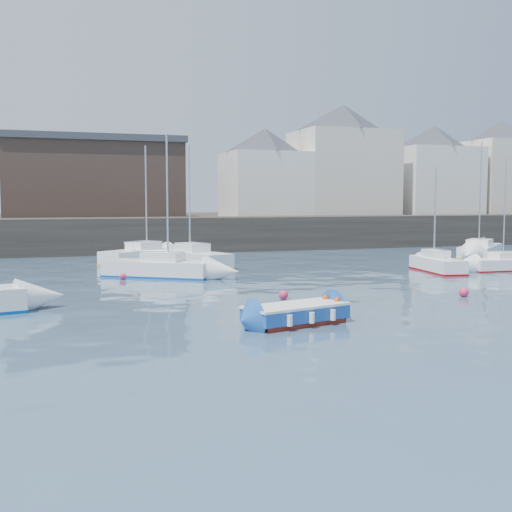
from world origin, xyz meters
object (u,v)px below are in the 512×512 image
object	(u,v)px
buoy_near	(283,299)
blue_dinghy	(296,313)
sailboat_g	(480,250)
buoy_far	(123,279)
sailboat_c	(437,264)
sailboat_d	(510,264)
sailboat_f	(195,258)
buoy_mid	(464,297)
sailboat_b	(159,268)
sailboat_h	(141,255)

from	to	relation	value
buoy_near	blue_dinghy	bearing A→B (deg)	-106.89
sailboat_g	buoy_far	world-z (taller)	sailboat_g
sailboat_c	sailboat_d	world-z (taller)	sailboat_d
buoy_near	buoy_far	world-z (taller)	buoy_near
sailboat_d	buoy_near	size ratio (longest dim) A/B	16.31
sailboat_f	buoy_mid	distance (m)	19.42
sailboat_c	sailboat_f	bearing A→B (deg)	149.57
sailboat_b	buoy_mid	xyz separation A→B (m)	(12.11, -12.19, -0.54)
sailboat_b	sailboat_c	size ratio (longest dim) A/B	1.26
sailboat_b	sailboat_h	world-z (taller)	sailboat_h
sailboat_b	buoy_far	size ratio (longest dim) A/B	21.46
buoy_far	sailboat_c	bearing A→B (deg)	-7.33
sailboat_g	buoy_near	size ratio (longest dim) A/B	20.53
sailboat_b	buoy_near	xyz separation A→B (m)	(3.87, -10.19, -0.54)
sailboat_d	sailboat_g	size ratio (longest dim) A/B	0.79
sailboat_f	buoy_near	distance (m)	15.36
sailboat_b	buoy_near	world-z (taller)	sailboat_b
sailboat_h	sailboat_c	bearing A→B (deg)	-35.73
blue_dinghy	buoy_mid	size ratio (longest dim) A/B	9.33
sailboat_h	buoy_near	xyz separation A→B (m)	(3.51, -19.31, -0.55)
sailboat_c	sailboat_h	bearing A→B (deg)	144.27
blue_dinghy	sailboat_b	xyz separation A→B (m)	(-2.14, 15.87, 0.13)
buoy_near	buoy_mid	distance (m)	8.48
sailboat_f	buoy_mid	world-z (taller)	sailboat_f
sailboat_c	blue_dinghy	bearing A→B (deg)	-138.91
blue_dinghy	buoy_far	world-z (taller)	blue_dinghy
sailboat_b	sailboat_f	size ratio (longest dim) A/B	1.01
blue_dinghy	buoy_mid	xyz separation A→B (m)	(9.97, 3.69, -0.41)
blue_dinghy	sailboat_h	distance (m)	25.06
sailboat_c	sailboat_h	world-z (taller)	sailboat_h
sailboat_h	buoy_near	size ratio (longest dim) A/B	19.20
sailboat_f	sailboat_g	world-z (taller)	sailboat_g
sailboat_f	buoy_far	xyz separation A→B (m)	(-5.51, -5.56, -0.57)
sailboat_b	buoy_mid	size ratio (longest dim) A/B	18.49
sailboat_c	sailboat_d	distance (m)	4.99
sailboat_b	buoy_near	bearing A→B (deg)	-69.20
sailboat_c	sailboat_f	xyz separation A→B (m)	(-13.67, 8.03, 0.07)
sailboat_f	sailboat_c	bearing A→B (deg)	-30.43
sailboat_g	buoy_mid	bearing A→B (deg)	-129.77
buoy_near	sailboat_c	bearing A→B (deg)	29.02
blue_dinghy	buoy_far	xyz separation A→B (m)	(-4.27, 15.46, -0.41)
sailboat_f	sailboat_g	size ratio (longest dim) A/B	0.91
sailboat_c	buoy_mid	bearing A→B (deg)	-117.94
sailboat_f	buoy_far	distance (m)	7.85
sailboat_c	buoy_near	world-z (taller)	sailboat_c
buoy_near	sailboat_b	bearing A→B (deg)	110.80
sailboat_d	sailboat_f	xyz separation A→B (m)	(-18.60, 8.79, 0.14)
sailboat_b	sailboat_d	size ratio (longest dim) A/B	1.16
buoy_near	sailboat_h	bearing A→B (deg)	100.29
sailboat_g	buoy_far	bearing A→B (deg)	-168.46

